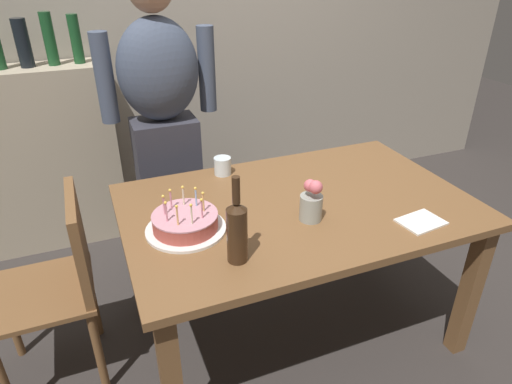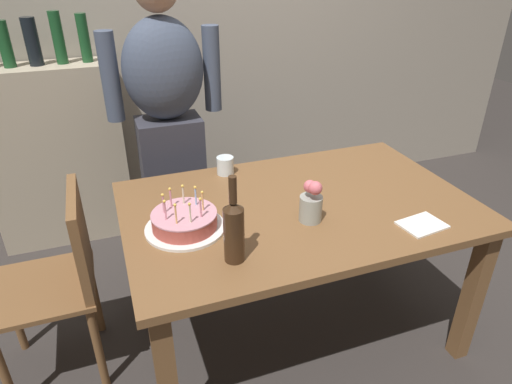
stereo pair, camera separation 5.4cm
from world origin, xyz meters
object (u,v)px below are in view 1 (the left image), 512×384
object	(u,v)px
water_glass_near	(223,166)
flower_vase	(311,203)
birthday_cake	(185,223)
person_man_bearded	(164,128)
dining_chair	(61,277)
napkin_stack	(421,222)
wine_bottle	(237,230)

from	to	relation	value
water_glass_near	flower_vase	size ratio (longest dim) A/B	0.46
birthday_cake	water_glass_near	world-z (taller)	birthday_cake
person_man_bearded	dining_chair	xyz separation A→B (m)	(-0.59, -0.63, -0.36)
flower_vase	napkin_stack	bearing A→B (deg)	-24.93
water_glass_near	dining_chair	world-z (taller)	dining_chair
wine_bottle	napkin_stack	xyz separation A→B (m)	(0.77, -0.04, -0.12)
water_glass_near	person_man_bearded	bearing A→B (deg)	116.95
wine_bottle	dining_chair	distance (m)	0.84
flower_vase	person_man_bearded	xyz separation A→B (m)	(-0.40, 0.93, 0.05)
birthday_cake	person_man_bearded	world-z (taller)	person_man_bearded
wine_bottle	napkin_stack	world-z (taller)	wine_bottle
napkin_stack	flower_vase	size ratio (longest dim) A/B	0.93
person_man_bearded	dining_chair	size ratio (longest dim) A/B	1.90
wine_bottle	flower_vase	world-z (taller)	wine_bottle
person_man_bearded	dining_chair	bearing A→B (deg)	46.74
wine_bottle	dining_chair	bearing A→B (deg)	144.74
napkin_stack	wine_bottle	bearing A→B (deg)	176.78
birthday_cake	flower_vase	distance (m)	0.50
birthday_cake	person_man_bearded	xyz separation A→B (m)	(0.09, 0.82, 0.10)
flower_vase	dining_chair	xyz separation A→B (m)	(-0.99, 0.30, -0.30)
wine_bottle	birthday_cake	bearing A→B (deg)	116.17
wine_bottle	person_man_bearded	bearing A→B (deg)	91.61
dining_chair	napkin_stack	bearing A→B (deg)	70.85
flower_vase	dining_chair	world-z (taller)	flower_vase
napkin_stack	person_man_bearded	xyz separation A→B (m)	(-0.80, 1.11, 0.13)
napkin_stack	water_glass_near	bearing A→B (deg)	129.75
birthday_cake	person_man_bearded	distance (m)	0.83
water_glass_near	dining_chair	size ratio (longest dim) A/B	0.10
water_glass_near	dining_chair	bearing A→B (deg)	-163.04
flower_vase	dining_chair	bearing A→B (deg)	163.34
water_glass_near	flower_vase	xyz separation A→B (m)	(0.20, -0.54, 0.04)
flower_vase	person_man_bearded	distance (m)	1.01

